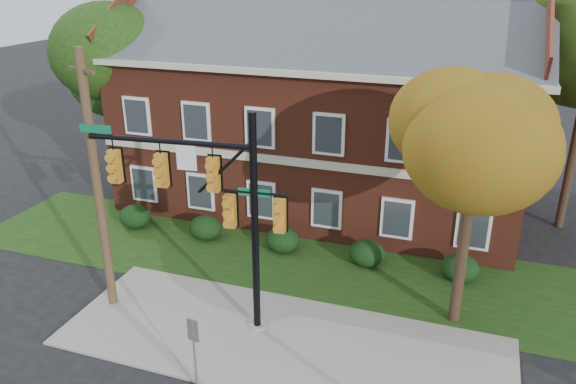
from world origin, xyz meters
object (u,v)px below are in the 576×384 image
(hedge_center, at_px, (282,240))
(tree_left_rear, at_px, (121,60))
(hedge_left, at_px, (205,228))
(utility_pole, at_px, (97,185))
(tree_near_right, at_px, (487,128))
(hedge_far_left, at_px, (135,216))
(apartment_building, at_px, (320,104))
(hedge_right, at_px, (367,253))
(sign_post, at_px, (194,343))
(tree_far_rear, at_px, (384,6))
(traffic_signal, at_px, (213,199))
(hedge_far_right, at_px, (460,268))

(hedge_center, xyz_separation_m, tree_left_rear, (-9.73, 4.14, 6.16))
(tree_left_rear, bearing_deg, hedge_left, -33.59)
(utility_pole, bearing_deg, tree_near_right, 35.46)
(tree_left_rear, bearing_deg, hedge_far_left, -56.58)
(apartment_building, distance_m, hedge_right, 7.73)
(sign_post, bearing_deg, tree_far_rear, 95.37)
(tree_near_right, height_order, tree_left_rear, tree_left_rear)
(hedge_left, xyz_separation_m, sign_post, (4.00, -8.46, 1.08))
(hedge_far_left, height_order, tree_left_rear, tree_left_rear)
(hedge_left, bearing_deg, tree_left_rear, 146.41)
(hedge_center, xyz_separation_m, traffic_signal, (-0.29, -5.38, 3.94))
(apartment_building, distance_m, traffic_signal, 10.65)
(tree_far_rear, distance_m, traffic_signal, 19.06)
(hedge_far_left, xyz_separation_m, hedge_far_right, (14.00, 0.00, 0.00))
(hedge_far_left, height_order, traffic_signal, traffic_signal)
(hedge_left, height_order, sign_post, sign_post)
(hedge_far_right, xyz_separation_m, utility_pole, (-11.28, -5.56, 3.93))
(tree_far_rear, relative_size, utility_pole, 1.31)
(utility_pole, bearing_deg, sign_post, -9.14)
(hedge_right, distance_m, sign_post, 9.05)
(hedge_left, bearing_deg, hedge_center, 0.00)
(hedge_far_left, xyz_separation_m, traffic_signal, (6.71, -5.38, 3.94))
(tree_far_rear, bearing_deg, traffic_signal, -95.04)
(hedge_right, bearing_deg, tree_left_rear, 162.63)
(hedge_center, distance_m, traffic_signal, 6.68)
(traffic_signal, bearing_deg, apartment_building, 82.52)
(sign_post, bearing_deg, hedge_center, 100.99)
(hedge_far_left, height_order, hedge_left, same)
(traffic_signal, bearing_deg, hedge_right, 48.93)
(hedge_far_left, relative_size, traffic_signal, 0.19)
(hedge_right, relative_size, traffic_signal, 0.19)
(hedge_right, bearing_deg, hedge_far_left, 180.00)
(tree_left_rear, distance_m, tree_far_rear, 14.40)
(hedge_center, distance_m, utility_pole, 8.04)
(sign_post, bearing_deg, tree_left_rear, 136.67)
(hedge_far_right, xyz_separation_m, sign_post, (-6.50, -8.46, 1.08))
(tree_left_rear, height_order, sign_post, tree_left_rear)
(hedge_far_left, xyz_separation_m, hedge_left, (3.50, 0.00, 0.00))
(hedge_center, distance_m, tree_near_right, 9.90)
(hedge_far_left, relative_size, hedge_center, 1.00)
(hedge_center, height_order, utility_pole, utility_pole)
(apartment_building, height_order, hedge_left, apartment_building)
(apartment_building, height_order, hedge_right, apartment_building)
(hedge_left, bearing_deg, tree_near_right, -14.81)
(tree_near_right, height_order, utility_pole, utility_pole)
(apartment_building, distance_m, utility_pole, 11.64)
(hedge_center, distance_m, hedge_far_right, 7.00)
(apartment_building, height_order, tree_left_rear, apartment_building)
(apartment_building, height_order, utility_pole, apartment_building)
(sign_post, bearing_deg, traffic_signal, 111.91)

